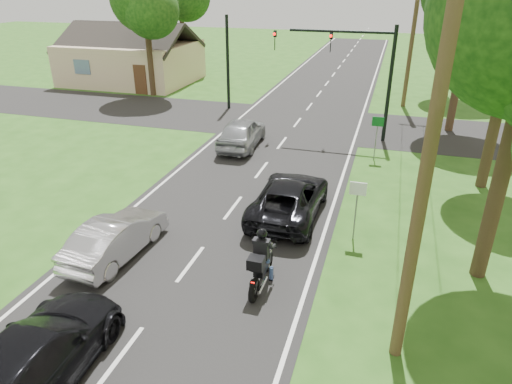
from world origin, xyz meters
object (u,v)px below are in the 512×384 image
at_px(silver_suv, 242,132).
at_px(sign_green, 377,128).
at_px(dark_suv, 289,198).
at_px(traffic_signal, 355,62).
at_px(motorcycle_rider, 261,265).
at_px(utility_pole_near, 429,152).
at_px(silver_sedan, 116,237).
at_px(utility_pole_far, 414,29).
at_px(sign_white, 357,197).
at_px(dark_car_behind, 33,359).

height_order(silver_suv, sign_green, sign_green).
height_order(dark_suv, traffic_signal, traffic_signal).
height_order(motorcycle_rider, sign_green, sign_green).
bearing_deg(utility_pole_near, silver_suv, 122.21).
relative_size(dark_suv, silver_sedan, 1.25).
height_order(silver_suv, utility_pole_far, utility_pole_far).
bearing_deg(sign_green, sign_white, -91.43).
bearing_deg(dark_suv, silver_suv, -58.17).
xyz_separation_m(dark_suv, traffic_signal, (1.13, 9.90, 3.43)).
bearing_deg(sign_green, utility_pole_far, 83.27).
bearing_deg(utility_pole_near, utility_pole_far, 90.00).
bearing_deg(utility_pole_far, silver_suv, -125.96).
distance_m(motorcycle_rider, silver_suv, 12.07).
xyz_separation_m(silver_suv, sign_white, (6.59, -7.86, 0.82)).
distance_m(dark_car_behind, traffic_signal, 20.05).
height_order(silver_sedan, dark_car_behind, dark_car_behind).
relative_size(dark_car_behind, utility_pole_near, 0.50).
xyz_separation_m(silver_suv, utility_pole_near, (8.09, -12.84, 4.30)).
distance_m(dark_car_behind, sign_green, 17.35).
bearing_deg(utility_pole_far, sign_green, -96.73).
height_order(silver_sedan, traffic_signal, traffic_signal).
xyz_separation_m(motorcycle_rider, silver_sedan, (-4.83, 0.23, -0.06)).
bearing_deg(dark_car_behind, sign_green, -113.92).
relative_size(dark_suv, silver_suv, 1.11).
height_order(traffic_signal, utility_pole_far, utility_pole_far).
distance_m(utility_pole_far, sign_white, 19.39).
distance_m(dark_car_behind, sign_white, 10.17).
xyz_separation_m(dark_suv, silver_sedan, (-4.63, -4.30, -0.03)).
distance_m(silver_sedan, dark_car_behind, 5.15).
xyz_separation_m(motorcycle_rider, traffic_signal, (0.93, 14.43, 3.40)).
xyz_separation_m(dark_suv, dark_car_behind, (-3.46, -9.32, 0.03)).
height_order(sign_white, sign_green, same).
bearing_deg(utility_pole_near, dark_suv, 123.26).
relative_size(silver_suv, dark_car_behind, 0.90).
bearing_deg(sign_green, motorcycle_rider, -102.30).
bearing_deg(utility_pole_near, sign_white, 106.76).
height_order(dark_suv, sign_white, sign_white).
distance_m(motorcycle_rider, utility_pole_near, 5.98).
xyz_separation_m(silver_suv, utility_pole_far, (8.09, 11.16, 4.30)).
xyz_separation_m(motorcycle_rider, sign_green, (2.49, 11.42, 0.86)).
bearing_deg(silver_sedan, motorcycle_rider, -178.82).
distance_m(silver_sedan, sign_green, 13.40).
bearing_deg(utility_pole_far, traffic_signal, -109.68).
relative_size(traffic_signal, utility_pole_near, 0.64).
distance_m(utility_pole_far, sign_green, 11.63).
distance_m(silver_suv, utility_pole_far, 14.44).
relative_size(motorcycle_rider, sign_green, 1.02).
distance_m(silver_sedan, utility_pole_far, 24.23).
xyz_separation_m(dark_car_behind, traffic_signal, (4.60, 19.22, 3.40)).
distance_m(sign_white, sign_green, 8.00).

